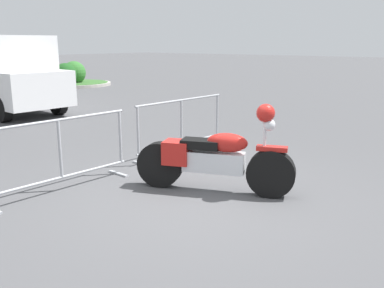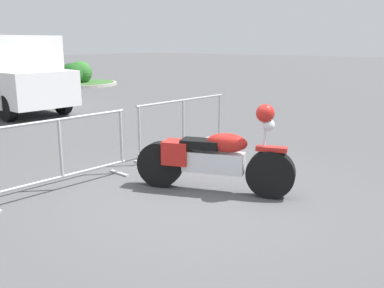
% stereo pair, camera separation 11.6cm
% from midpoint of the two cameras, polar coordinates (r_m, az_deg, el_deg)
% --- Properties ---
extents(ground_plane, '(120.00, 120.00, 0.00)m').
position_cam_midpoint_polar(ground_plane, '(6.00, 0.06, -7.34)').
color(ground_plane, '#4C4C4F').
extents(motorcycle, '(1.08, 2.22, 1.32)m').
position_cam_midpoint_polar(motorcycle, '(6.16, 2.36, -1.89)').
color(motorcycle, black).
rests_on(motorcycle, ground).
extents(crowd_barrier_near, '(2.30, 0.55, 1.07)m').
position_cam_midpoint_polar(crowd_barrier_near, '(6.47, -17.65, -1.26)').
color(crowd_barrier_near, '#9EA0A5').
rests_on(crowd_barrier_near, ground).
extents(crowd_barrier_far, '(2.30, 0.55, 1.07)m').
position_cam_midpoint_polar(crowd_barrier_far, '(8.24, -1.83, 2.44)').
color(crowd_barrier_far, '#9EA0A5').
rests_on(crowd_barrier_far, ground).
extents(planter_island, '(3.54, 3.54, 1.20)m').
position_cam_midpoint_polar(planter_island, '(22.42, -15.93, 8.62)').
color(planter_island, '#ADA89E').
rests_on(planter_island, ground).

